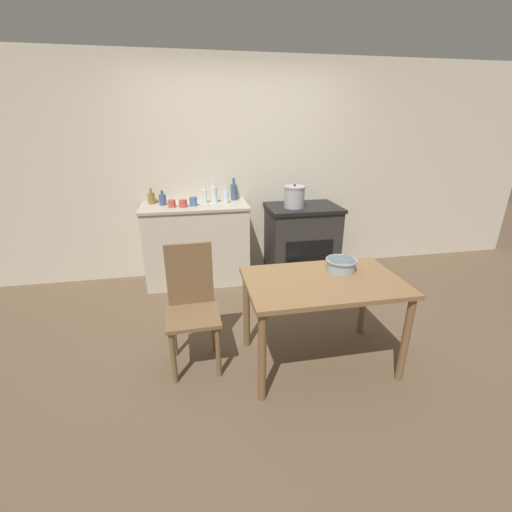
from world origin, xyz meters
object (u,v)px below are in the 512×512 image
work_table (323,292)px  cup_right (183,203)px  flour_sack (302,280)px  bottle_center_right (163,199)px  chair (192,304)px  bottle_center (234,192)px  bottle_center_left (205,196)px  bottle_left (151,198)px  mixing_bowl_large (341,264)px  bottle_far_left (226,197)px  cup_mid_right (172,204)px  cup_far_right (193,201)px  stove (301,241)px  bottle_mid_left (214,194)px  stock_pot (294,197)px

work_table → cup_right: size_ratio=12.78×
flour_sack → bottle_center_right: bearing=156.5°
chair → bottle_center: size_ratio=3.72×
work_table → chair: chair is taller
flour_sack → bottle_center_left: size_ratio=1.51×
bottle_center → bottle_center_left: bearing=-163.9°
bottle_left → flour_sack: bearing=-24.3°
mixing_bowl_large → bottle_left: bearing=131.7°
bottle_far_left → cup_mid_right: bottle_far_left is taller
bottle_center → cup_far_right: (-0.49, -0.23, -0.05)m
cup_far_right → cup_mid_right: bearing=-173.2°
mixing_bowl_large → bottle_center_right: bottle_center_right is taller
mixing_bowl_large → bottle_center_right: size_ratio=1.48×
bottle_left → stove: bearing=-7.1°
bottle_center → bottle_center_right: bottle_center is taller
bottle_mid_left → bottle_center_left: bearing=-175.7°
stock_pot → cup_mid_right: (-1.40, 0.06, -0.03)m
bottle_left → bottle_mid_left: bottle_mid_left is taller
work_table → bottle_center_right: bearing=124.4°
stock_pot → bottle_left: (-1.64, 0.28, -0.01)m
cup_right → stove: bearing=0.8°
chair → bottle_center_left: bearing=81.3°
stock_pot → mixing_bowl_large: 1.51m
bottle_left → cup_right: 0.43m
bottle_center_left → cup_right: bearing=-146.1°
work_table → stock_pot: bearing=81.1°
flour_sack → bottle_far_left: size_ratio=1.83×
flour_sack → bottle_center: bearing=130.7°
chair → cup_right: size_ratio=10.73×
bottle_mid_left → cup_mid_right: 0.51m
stove → cup_right: cup_right is taller
cup_right → bottle_mid_left: bearing=26.1°
cup_right → bottle_left: bearing=146.4°
mixing_bowl_large → cup_mid_right: size_ratio=2.90×
work_table → bottle_left: (-1.38, 1.91, 0.38)m
work_table → mixing_bowl_large: 0.29m
bottle_mid_left → bottle_center: (0.25, 0.10, 0.00)m
work_table → chair: bearing=167.9°
stock_pot → cup_right: 1.28m
mixing_bowl_large → bottle_center_left: bearing=119.8°
chair → bottle_center_right: 1.71m
flour_sack → bottle_center_right: (-1.50, 0.65, 0.85)m
stove → flour_sack: 0.61m
bottle_left → bottle_center_right: (0.13, -0.08, -0.00)m
stove → chair: bearing=-132.7°
bottle_far_left → cup_right: bottle_far_left is taller
flour_sack → bottle_center: bottle_center is taller
bottle_far_left → bottle_center_right: size_ratio=1.09×
mixing_bowl_large → bottle_mid_left: size_ratio=0.98×
chair → cup_mid_right: (-0.16, 1.48, 0.47)m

